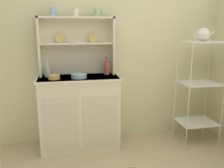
# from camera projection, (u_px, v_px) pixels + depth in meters

# --- Properties ---
(wall_back) EXTENTS (3.84, 0.05, 2.50)m
(wall_back) POSITION_uv_depth(u_px,v_px,m) (98.00, 44.00, 3.04)
(wall_back) COLOR beige
(wall_back) RESTS_ON ground
(hutch_cabinet) EXTENTS (0.95, 0.45, 0.89)m
(hutch_cabinet) POSITION_uv_depth(u_px,v_px,m) (80.00, 112.00, 2.92)
(hutch_cabinet) COLOR silver
(hutch_cabinet) RESTS_ON ground
(hutch_shelf_unit) EXTENTS (0.89, 0.18, 0.69)m
(hutch_shelf_unit) POSITION_uv_depth(u_px,v_px,m) (77.00, 41.00, 2.89)
(hutch_shelf_unit) COLOR beige
(hutch_shelf_unit) RESTS_ON hutch_cabinet
(bakers_rack) EXTENTS (0.47, 0.38, 1.29)m
(bakers_rack) POSITION_uv_depth(u_px,v_px,m) (199.00, 82.00, 2.99)
(bakers_rack) COLOR silver
(bakers_rack) RESTS_ON ground
(cup_sky_0) EXTENTS (0.08, 0.07, 0.09)m
(cup_sky_0) POSITION_uv_depth(u_px,v_px,m) (53.00, 12.00, 2.73)
(cup_sky_0) COLOR #8EB2D1
(cup_sky_0) RESTS_ON hutch_shelf_unit
(cup_cream_1) EXTENTS (0.09, 0.07, 0.08)m
(cup_cream_1) POSITION_uv_depth(u_px,v_px,m) (76.00, 13.00, 2.78)
(cup_cream_1) COLOR silver
(cup_cream_1) RESTS_ON hutch_shelf_unit
(cup_sage_2) EXTENTS (0.10, 0.08, 0.09)m
(cup_sage_2) POSITION_uv_depth(u_px,v_px,m) (98.00, 12.00, 2.82)
(cup_sage_2) COLOR #9EB78E
(cup_sage_2) RESTS_ON hutch_shelf_unit
(bowl_mixing_large) EXTENTS (0.13, 0.13, 0.05)m
(bowl_mixing_large) POSITION_uv_depth(u_px,v_px,m) (54.00, 77.00, 2.70)
(bowl_mixing_large) COLOR #DBB760
(bowl_mixing_large) RESTS_ON hutch_cabinet
(bowl_floral_medium) EXTENTS (0.18, 0.18, 0.05)m
(bowl_floral_medium) POSITION_uv_depth(u_px,v_px,m) (79.00, 76.00, 2.75)
(bowl_floral_medium) COLOR #8EB2D1
(bowl_floral_medium) RESTS_ON hutch_cabinet
(jam_bottle) EXTENTS (0.06, 0.06, 0.21)m
(jam_bottle) POSITION_uv_depth(u_px,v_px,m) (107.00, 67.00, 2.95)
(jam_bottle) COLOR #B74C47
(jam_bottle) RESTS_ON hutch_cabinet
(utensil_jar) EXTENTS (0.08, 0.08, 0.23)m
(utensil_jar) POSITION_uv_depth(u_px,v_px,m) (48.00, 72.00, 2.82)
(utensil_jar) COLOR #B2B7C6
(utensil_jar) RESTS_ON hutch_cabinet
(porcelain_teapot) EXTENTS (0.25, 0.15, 0.18)m
(porcelain_teapot) POSITION_uv_depth(u_px,v_px,m) (203.00, 34.00, 2.86)
(porcelain_teapot) COLOR white
(porcelain_teapot) RESTS_ON bakers_rack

